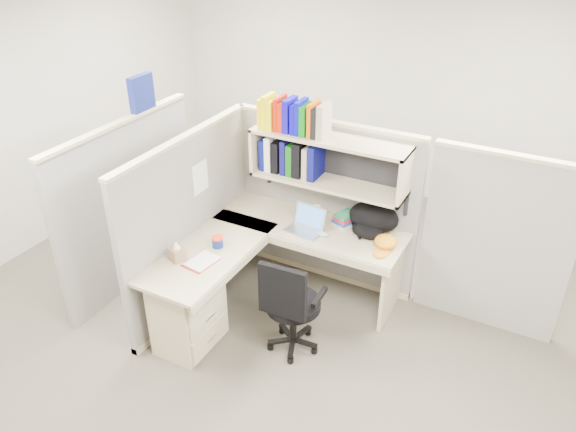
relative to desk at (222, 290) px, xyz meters
The scene contains 14 objects.
ground 0.66m from the desk, 35.01° to the left, with size 6.00×6.00×0.00m, color #322F27.
room_shell 1.28m from the desk, 35.01° to the left, with size 6.00×6.00×6.00m.
cubicle 0.88m from the desk, 86.86° to the left, with size 3.79×1.84×1.95m.
desk is the anchor object (origin of this frame).
laptop 0.93m from the desk, 61.42° to the left, with size 0.31×0.31×0.22m, color #AEAFB2, non-canonical shape.
backpack 1.43m from the desk, 46.86° to the left, with size 0.45×0.35×0.26m, color black, non-canonical shape.
orange_cap 1.45m from the desk, 36.77° to the left, with size 0.19×0.22×0.11m, color orange, non-canonical shape.
snack_canister 0.41m from the desk, 127.36° to the left, with size 0.10×0.10×0.10m.
tissue_box 0.51m from the desk, 156.14° to the right, with size 0.11×0.11×0.18m, color #8A6F4E, non-canonical shape.
mouse 1.00m from the desk, 52.40° to the left, with size 0.10×0.06×0.04m, color #91B6CE.
paper_cup 1.16m from the desk, 70.05° to the left, with size 0.07×0.07×0.11m, color silver.
book_stack 1.29m from the desk, 57.20° to the left, with size 0.16×0.22×0.11m, color gray, non-canonical shape.
loose_paper 0.33m from the desk, 153.81° to the right, with size 0.19×0.26×0.00m, color white, non-canonical shape.
task_chair 0.65m from the desk, ahead, with size 0.50×0.46×0.94m.
Camera 1 is at (1.86, -3.37, 3.34)m, focal length 35.00 mm.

